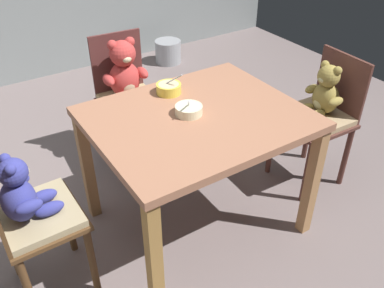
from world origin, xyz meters
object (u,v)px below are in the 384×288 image
(teddy_chair_near_right, at_px, (321,107))
(porridge_bowl_yellow_far_center, at_px, (169,88))
(teddy_chair_far_center, at_px, (126,85))
(metal_pail, at_px, (168,52))
(porridge_bowl_cream_center, at_px, (189,110))
(dining_table, at_px, (197,131))
(teddy_chair_near_left, at_px, (27,208))

(teddy_chair_near_right, distance_m, porridge_bowl_yellow_far_center, 0.98)
(teddy_chair_far_center, distance_m, metal_pail, 1.79)
(teddy_chair_near_right, bearing_deg, porridge_bowl_cream_center, -2.55)
(dining_table, height_order, teddy_chair_far_center, teddy_chair_far_center)
(dining_table, relative_size, porridge_bowl_cream_center, 7.59)
(teddy_chair_near_right, bearing_deg, dining_table, -0.72)
(teddy_chair_far_center, height_order, porridge_bowl_yellow_far_center, teddy_chair_far_center)
(teddy_chair_near_right, distance_m, teddy_chair_near_left, 1.78)
(porridge_bowl_yellow_far_center, relative_size, metal_pail, 0.51)
(teddy_chair_near_right, relative_size, porridge_bowl_cream_center, 6.11)
(metal_pail, bearing_deg, porridge_bowl_yellow_far_center, -119.51)
(porridge_bowl_cream_center, relative_size, porridge_bowl_yellow_far_center, 1.01)
(dining_table, bearing_deg, teddy_chair_near_left, 178.54)
(teddy_chair_far_center, distance_m, teddy_chair_near_left, 1.16)
(metal_pail, bearing_deg, teddy_chair_near_left, -132.44)
(teddy_chair_far_center, bearing_deg, porridge_bowl_yellow_far_center, 7.36)
(teddy_chair_near_right, distance_m, porridge_bowl_cream_center, 0.95)
(dining_table, xyz_separation_m, teddy_chair_far_center, (-0.03, 0.80, -0.06))
(dining_table, height_order, teddy_chair_near_right, teddy_chair_near_right)
(teddy_chair_near_left, height_order, metal_pail, teddy_chair_near_left)
(teddy_chair_near_left, distance_m, porridge_bowl_yellow_far_center, 0.96)
(teddy_chair_near_left, bearing_deg, porridge_bowl_yellow_far_center, 15.57)
(porridge_bowl_cream_center, xyz_separation_m, metal_pail, (1.09, 2.12, -0.65))
(porridge_bowl_cream_center, height_order, porridge_bowl_yellow_far_center, porridge_bowl_yellow_far_center)
(dining_table, distance_m, porridge_bowl_yellow_far_center, 0.31)
(dining_table, bearing_deg, porridge_bowl_cream_center, 135.11)
(teddy_chair_far_center, bearing_deg, teddy_chair_near_left, -43.91)
(teddy_chair_near_left, height_order, porridge_bowl_yellow_far_center, teddy_chair_near_left)
(dining_table, height_order, porridge_bowl_yellow_far_center, porridge_bowl_yellow_far_center)
(metal_pail, bearing_deg, porridge_bowl_cream_center, -117.24)
(teddy_chair_near_right, xyz_separation_m, porridge_bowl_cream_center, (-0.92, 0.08, 0.23))
(teddy_chair_near_left, bearing_deg, dining_table, -2.33)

